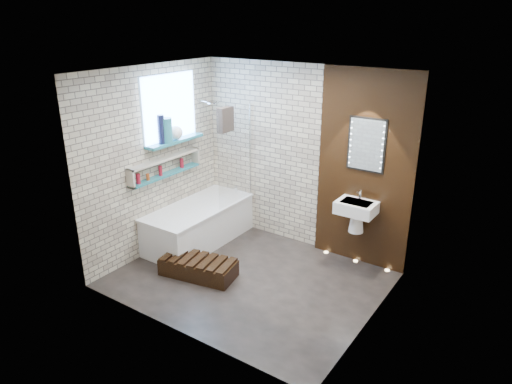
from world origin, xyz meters
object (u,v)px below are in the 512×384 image
Objects in this scene: led_mirror at (366,145)px; walnut_step at (198,268)px; bath_screen at (235,156)px; bathtub at (199,224)px; washbasin at (356,212)px.

led_mirror reaches higher than walnut_step.
led_mirror reaches higher than bath_screen.
washbasin is (2.17, 0.62, 0.50)m from bathtub.
bathtub is 1.79× the size of walnut_step.
led_mirror is at bearing 10.66° from bath_screen.
bath_screen is 2.00× the size of led_mirror.
led_mirror is 2.67m from walnut_step.
bathtub is 1.24× the size of bath_screen.
walnut_step is (0.62, -0.75, -0.18)m from bathtub.
bathtub is 0.99m from walnut_step.
bathtub is 2.32m from washbasin.
bathtub is at bearing 129.80° from walnut_step.
walnut_step is at bearing -50.20° from bathtub.
walnut_step is (-1.55, -1.37, -0.68)m from washbasin.
bath_screen is 1.44× the size of walnut_step.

